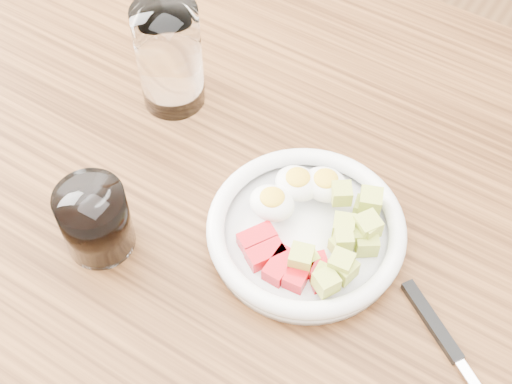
# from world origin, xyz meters

# --- Properties ---
(dining_table) EXTENTS (1.50, 0.90, 0.77)m
(dining_table) POSITION_xyz_m (0.00, 0.00, 0.67)
(dining_table) COLOR brown
(dining_table) RESTS_ON ground
(bowl) EXTENTS (0.21, 0.21, 0.05)m
(bowl) POSITION_xyz_m (0.06, 0.01, 0.79)
(bowl) COLOR white
(bowl) RESTS_ON dining_table
(fork) EXTENTS (0.17, 0.12, 0.01)m
(fork) POSITION_xyz_m (0.24, -0.03, 0.77)
(fork) COLOR black
(fork) RESTS_ON dining_table
(water_glass) EXTENTS (0.08, 0.08, 0.14)m
(water_glass) POSITION_xyz_m (-0.19, 0.10, 0.84)
(water_glass) COLOR white
(water_glass) RESTS_ON dining_table
(coffee_glass) EXTENTS (0.07, 0.07, 0.08)m
(coffee_glass) POSITION_xyz_m (-0.13, -0.12, 0.81)
(coffee_glass) COLOR white
(coffee_glass) RESTS_ON dining_table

